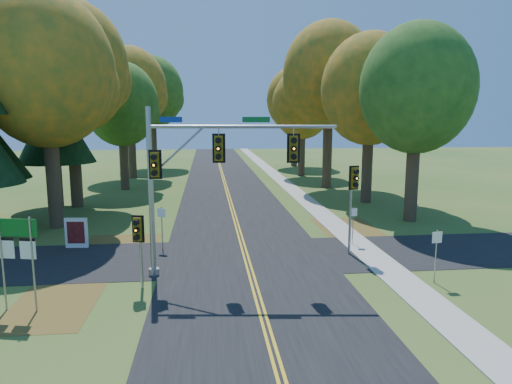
{
  "coord_description": "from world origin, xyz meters",
  "views": [
    {
      "loc": [
        -1.84,
        -19.58,
        6.77
      ],
      "look_at": [
        0.51,
        2.1,
        3.2
      ],
      "focal_mm": 32.0,
      "sensor_mm": 36.0,
      "label": 1
    }
  ],
  "objects": [
    {
      "name": "leaf_patch_e",
      "position": [
        6.8,
        6.0,
        0.01
      ],
      "size": [
        3.5,
        8.0,
        0.0
      ],
      "primitive_type": "cube",
      "color": "brown",
      "rests_on": "ground"
    },
    {
      "name": "road_cross",
      "position": [
        0.0,
        2.0,
        0.01
      ],
      "size": [
        60.0,
        6.0,
        0.02
      ],
      "primitive_type": "cube",
      "color": "black",
      "rests_on": "ground"
    },
    {
      "name": "ped_signal_pole",
      "position": [
        -4.54,
        -1.9,
        2.25
      ],
      "size": [
        0.47,
        0.56,
        3.03
      ],
      "rotation": [
        0.0,
        0.0,
        -0.2
      ],
      "color": "#94979C",
      "rests_on": "ground"
    },
    {
      "name": "sidewalk_east",
      "position": [
        6.2,
        0.0,
        0.03
      ],
      "size": [
        1.6,
        160.0,
        0.06
      ],
      "primitive_type": "cube",
      "color": "#9E998E",
      "rests_on": "ground"
    },
    {
      "name": "tree_e_a",
      "position": [
        11.57,
        8.77,
        8.53
      ],
      "size": [
        7.2,
        7.2,
        12.73
      ],
      "color": "#38281C",
      "rests_on": "ground"
    },
    {
      "name": "tree_e_b",
      "position": [
        10.97,
        15.58,
        8.9
      ],
      "size": [
        7.6,
        7.6,
        13.33
      ],
      "color": "#38281C",
      "rests_on": "ground"
    },
    {
      "name": "tree_w_b",
      "position": [
        -11.72,
        16.29,
        10.37
      ],
      "size": [
        8.6,
        8.6,
        15.38
      ],
      "color": "#38281C",
      "rests_on": "ground"
    },
    {
      "name": "leaf_patch_w_far",
      "position": [
        -7.5,
        -3.0,
        0.01
      ],
      "size": [
        3.0,
        5.0,
        0.0
      ],
      "primitive_type": "cube",
      "color": "brown",
      "rests_on": "ground"
    },
    {
      "name": "reg_sign_e_south",
      "position": [
        7.45,
        -2.45,
        1.54
      ],
      "size": [
        0.43,
        0.08,
        2.25
      ],
      "rotation": [
        0.0,
        0.0,
        0.08
      ],
      "color": "gray",
      "rests_on": "ground"
    },
    {
      "name": "pine_c",
      "position": [
        -13.0,
        16.0,
        9.69
      ],
      "size": [
        5.6,
        5.6,
        20.56
      ],
      "color": "#38281C",
      "rests_on": "ground"
    },
    {
      "name": "tree_w_e",
      "position": [
        -8.92,
        44.09,
        10.07
      ],
      "size": [
        8.4,
        8.4,
        14.97
      ],
      "color": "#38281C",
      "rests_on": "ground"
    },
    {
      "name": "leaf_patch_w_near",
      "position": [
        -6.5,
        4.0,
        0.01
      ],
      "size": [
        4.0,
        6.0,
        0.0
      ],
      "primitive_type": "cube",
      "color": "brown",
      "rests_on": "ground"
    },
    {
      "name": "tree_e_e",
      "position": [
        10.47,
        43.58,
        9.19
      ],
      "size": [
        7.8,
        7.8,
        13.74
      ],
      "color": "#38281C",
      "rests_on": "ground"
    },
    {
      "name": "road_main",
      "position": [
        0.0,
        0.0,
        0.01
      ],
      "size": [
        8.0,
        160.0,
        0.02
      ],
      "primitive_type": "cube",
      "color": "black",
      "rests_on": "ground"
    },
    {
      "name": "tree_e_d",
      "position": [
        9.26,
        32.87,
        8.24
      ],
      "size": [
        7.0,
        7.0,
        12.32
      ],
      "color": "#38281C",
      "rests_on": "ground"
    },
    {
      "name": "centerline_left",
      "position": [
        -0.1,
        0.0,
        0.03
      ],
      "size": [
        0.1,
        160.0,
        0.01
      ],
      "primitive_type": "cube",
      "color": "gold",
      "rests_on": "road_main"
    },
    {
      "name": "route_sign_cluster",
      "position": [
        -8.46,
        -3.48,
        2.41
      ],
      "size": [
        1.57,
        0.4,
        3.42
      ],
      "rotation": [
        0.0,
        0.0,
        -0.22
      ],
      "color": "gray",
      "rests_on": "ground"
    },
    {
      "name": "info_kiosk",
      "position": [
        -8.69,
        4.48,
        0.8
      ],
      "size": [
        1.17,
        0.27,
        1.6
      ],
      "rotation": [
        0.0,
        0.0,
        -0.09
      ],
      "color": "silver",
      "rests_on": "ground"
    },
    {
      "name": "tree_e_c",
      "position": [
        9.88,
        23.69,
        10.66
      ],
      "size": [
        8.8,
        8.8,
        15.79
      ],
      "color": "#38281C",
      "rests_on": "ground"
    },
    {
      "name": "tree_w_a",
      "position": [
        -11.13,
        9.38,
        9.49
      ],
      "size": [
        8.0,
        8.0,
        14.15
      ],
      "color": "#38281C",
      "rests_on": "ground"
    },
    {
      "name": "tree_w_d",
      "position": [
        -10.13,
        33.18,
        9.78
      ],
      "size": [
        8.2,
        8.2,
        14.56
      ],
      "color": "#38281C",
      "rests_on": "ground"
    },
    {
      "name": "traffic_mast",
      "position": [
        -2.26,
        -0.52,
        4.64
      ],
      "size": [
        7.93,
        1.21,
        7.22
      ],
      "rotation": [
        0.0,
        0.0,
        -0.11
      ],
      "color": "#97999F",
      "rests_on": "ground"
    },
    {
      "name": "east_signal_pole",
      "position": [
        5.22,
        1.68,
        3.4
      ],
      "size": [
        0.52,
        0.6,
        4.48
      ],
      "rotation": [
        0.0,
        0.0,
        0.19
      ],
      "color": "gray",
      "rests_on": "ground"
    },
    {
      "name": "reg_sign_e_north",
      "position": [
        5.89,
        3.51,
        1.42
      ],
      "size": [
        0.4,
        0.07,
        2.07
      ],
      "rotation": [
        0.0,
        0.0,
        0.08
      ],
      "color": "gray",
      "rests_on": "ground"
    },
    {
      "name": "ground",
      "position": [
        0.0,
        0.0,
        0.0
      ],
      "size": [
        160.0,
        160.0,
        0.0
      ],
      "primitive_type": "plane",
      "color": "#2E561E",
      "rests_on": "ground"
    },
    {
      "name": "reg_sign_w",
      "position": [
        -4.2,
        3.76,
        1.53
      ],
      "size": [
        0.41,
        0.18,
        2.24
      ],
      "rotation": [
        0.0,
        0.0,
        -0.36
      ],
      "color": "gray",
      "rests_on": "ground"
    },
    {
      "name": "centerline_right",
      "position": [
        0.1,
        0.0,
        0.03
      ],
      "size": [
        0.1,
        160.0,
        0.01
      ],
      "primitive_type": "cube",
      "color": "gold",
      "rests_on": "road_main"
    },
    {
      "name": "tree_w_c",
      "position": [
        -9.54,
        24.47,
        7.94
      ],
      "size": [
        6.8,
        6.8,
        11.91
      ],
      "color": "#38281C",
      "rests_on": "ground"
    }
  ]
}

